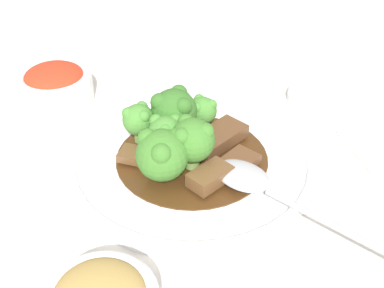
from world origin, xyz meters
The scene contains 16 objects.
ground_plane centered at (0.00, 0.00, 0.00)m, with size 4.00×4.00×0.00m, color silver.
main_plate centered at (0.00, 0.00, 0.01)m, with size 0.27×0.27×0.02m.
beef_strip_0 centered at (0.02, 0.05, 0.02)m, with size 0.06×0.06×0.01m.
beef_strip_1 centered at (-0.02, 0.03, 0.03)m, with size 0.07×0.07×0.01m.
beef_strip_2 centered at (0.01, -0.05, 0.02)m, with size 0.04×0.06×0.01m.
beef_strip_3 centered at (0.05, 0.02, 0.03)m, with size 0.05×0.05×0.02m.
beef_strip_4 centered at (-0.01, 0.00, 0.02)m, with size 0.03×0.05×0.01m.
broccoli_floret_0 centered at (0.04, -0.03, 0.05)m, with size 0.05×0.05×0.06m.
broccoli_floret_1 centered at (-0.04, -0.02, 0.05)m, with size 0.05×0.05×0.06m.
broccoli_floret_2 centered at (0.02, 0.00, 0.05)m, with size 0.05×0.05×0.06m.
broccoli_floret_3 centered at (0.00, -0.03, 0.05)m, with size 0.04×0.04×0.05m.
broccoli_floret_4 centered at (-0.03, -0.06, 0.05)m, with size 0.04×0.04×0.05m.
broccoli_floret_5 centered at (-0.06, 0.01, 0.04)m, with size 0.03×0.03×0.04m.
serving_spoon centered at (0.06, 0.07, 0.03)m, with size 0.17×0.19×0.01m.
side_bowl_kimchi centered at (-0.15, -0.18, 0.02)m, with size 0.10×0.10×0.05m.
sauce_dish centered at (-0.14, 0.17, 0.01)m, with size 0.08×0.08×0.01m.
Camera 1 is at (0.47, -0.01, 0.38)m, focal length 50.00 mm.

